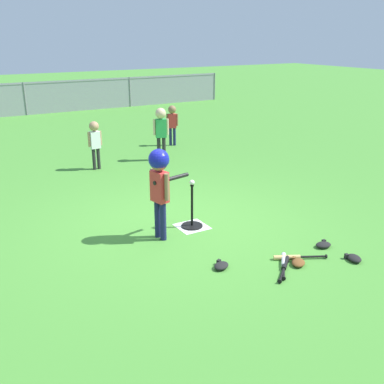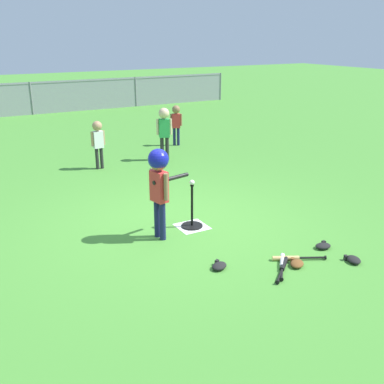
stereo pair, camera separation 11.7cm
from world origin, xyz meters
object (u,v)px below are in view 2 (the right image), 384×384
at_px(fielder_deep_left, 176,120).
at_px(glove_near_bats, 219,266).
at_px(baseball_on_tee, 192,182).
at_px(glove_tossed_aside, 323,246).
at_px(fielder_near_right, 164,127).
at_px(spare_bat_silver, 282,263).
at_px(spare_bat_black, 283,266).
at_px(batting_tee, 192,220).
at_px(fielder_deep_center, 98,138).
at_px(spare_bat_wood, 291,258).
at_px(glove_outfield_drop, 297,263).
at_px(batter_child, 159,176).
at_px(glove_by_plate, 353,260).

height_order(fielder_deep_left, glove_near_bats, fielder_deep_left).
distance_m(baseball_on_tee, glove_near_bats, 1.47).
bearing_deg(glove_tossed_aside, fielder_near_right, 88.42).
bearing_deg(baseball_on_tee, fielder_near_right, 69.92).
relative_size(baseball_on_tee, glove_near_bats, 0.28).
bearing_deg(spare_bat_silver, glove_near_bats, 156.22).
height_order(spare_bat_black, glove_near_bats, glove_near_bats).
xyz_separation_m(batting_tee, spare_bat_silver, (0.39, -1.59, -0.07)).
relative_size(fielder_deep_center, glove_tossed_aside, 4.34).
bearing_deg(spare_bat_black, spare_bat_wood, 26.56).
bearing_deg(fielder_deep_center, glove_outfield_drop, -82.11).
distance_m(baseball_on_tee, batter_child, 0.63).
bearing_deg(glove_outfield_drop, glove_by_plate, -21.49).
xyz_separation_m(batting_tee, fielder_deep_center, (-0.21, 3.66, 0.56)).
bearing_deg(fielder_deep_left, batter_child, -119.81).
relative_size(batter_child, fielder_deep_left, 1.25).
distance_m(batting_tee, spare_bat_black, 1.70).
xyz_separation_m(fielder_deep_center, spare_bat_silver, (0.60, -5.25, -0.63)).
bearing_deg(baseball_on_tee, glove_near_bats, -104.70).
distance_m(fielder_near_right, glove_near_bats, 5.22).
height_order(spare_bat_silver, spare_bat_black, same).
distance_m(batting_tee, batter_child, 1.01).
bearing_deg(batting_tee, baseball_on_tee, 0.00).
distance_m(baseball_on_tee, glove_tossed_aside, 2.02).
bearing_deg(glove_outfield_drop, fielder_deep_center, 97.89).
relative_size(baseball_on_tee, fielder_deep_center, 0.07).
relative_size(batter_child, spare_bat_wood, 2.02).
relative_size(fielder_near_right, spare_bat_black, 2.31).
height_order(batting_tee, spare_bat_silver, batting_tee).
bearing_deg(baseball_on_tee, fielder_deep_center, 93.22).
xyz_separation_m(batter_child, fielder_deep_left, (2.80, 4.89, -0.26)).
height_order(fielder_deep_left, glove_by_plate, fielder_deep_left).
distance_m(fielder_deep_center, spare_bat_wood, 5.30).
distance_m(baseball_on_tee, fielder_near_right, 3.85).
relative_size(spare_bat_black, glove_tossed_aside, 2.17).
xyz_separation_m(spare_bat_silver, glove_near_bats, (-0.73, 0.32, 0.01)).
height_order(batting_tee, glove_by_plate, batting_tee).
relative_size(spare_bat_wood, glove_tossed_aside, 2.70).
bearing_deg(fielder_deep_center, glove_near_bats, -91.49).
bearing_deg(spare_bat_silver, glove_outfield_drop, -35.51).
bearing_deg(batting_tee, spare_bat_wood, -69.41).
distance_m(fielder_deep_center, glove_outfield_drop, 5.45).
height_order(spare_bat_wood, glove_by_plate, glove_by_plate).
bearing_deg(spare_bat_wood, glove_by_plate, -33.13).
bearing_deg(fielder_deep_left, spare_bat_wood, -104.58).
bearing_deg(batter_child, glove_near_bats, -78.02).
bearing_deg(glove_near_bats, batter_child, 101.98).
distance_m(glove_near_bats, glove_tossed_aside, 1.53).
distance_m(batter_child, fielder_deep_center, 3.81).
xyz_separation_m(fielder_deep_center, spare_bat_wood, (0.79, -5.21, -0.63)).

